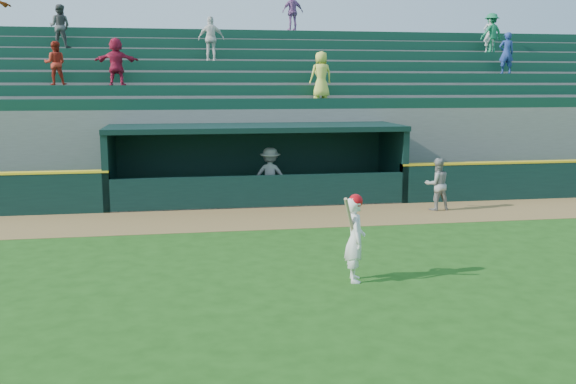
% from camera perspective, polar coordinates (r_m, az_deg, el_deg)
% --- Properties ---
extents(ground, '(120.00, 120.00, 0.00)m').
position_cam_1_polar(ground, '(13.53, 1.15, -6.55)').
color(ground, '#1C4912').
rests_on(ground, ground).
extents(warning_track, '(40.00, 3.00, 0.01)m').
position_cam_1_polar(warning_track, '(18.22, -1.75, -2.32)').
color(warning_track, olive).
rests_on(warning_track, ground).
extents(dugout_player_front, '(0.79, 0.63, 1.58)m').
position_cam_1_polar(dugout_player_front, '(19.75, 13.11, 0.67)').
color(dugout_player_front, gray).
rests_on(dugout_player_front, ground).
extents(dugout_player_inside, '(1.28, 0.94, 1.77)m').
position_cam_1_polar(dugout_player_inside, '(20.51, -1.59, 1.51)').
color(dugout_player_inside, gray).
rests_on(dugout_player_inside, ground).
extents(dugout, '(9.40, 2.80, 2.46)m').
position_cam_1_polar(dugout, '(21.05, -2.94, 3.01)').
color(dugout, '#60605C').
rests_on(dugout, ground).
extents(stands, '(34.50, 6.25, 7.53)m').
position_cam_1_polar(stands, '(25.49, -4.21, 6.49)').
color(stands, slate).
rests_on(stands, ground).
extents(batter_at_plate, '(0.58, 0.77, 1.72)m').
position_cam_1_polar(batter_at_plate, '(12.35, 5.98, -4.04)').
color(batter_at_plate, white).
rests_on(batter_at_plate, ground).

